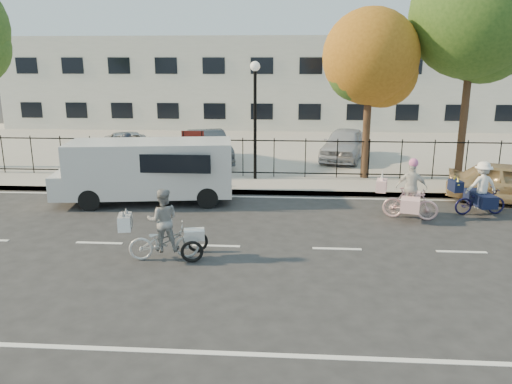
# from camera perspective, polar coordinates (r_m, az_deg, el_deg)

# --- Properties ---
(ground) EXTENTS (120.00, 120.00, 0.00)m
(ground) POSITION_cam_1_polar(r_m,az_deg,el_deg) (12.59, -4.57, -6.17)
(ground) COLOR #333334
(road_markings) EXTENTS (60.00, 9.52, 0.01)m
(road_markings) POSITION_cam_1_polar(r_m,az_deg,el_deg) (12.58, -4.57, -6.15)
(road_markings) COLOR silver
(road_markings) RESTS_ON ground
(curb) EXTENTS (60.00, 0.10, 0.15)m
(curb) POSITION_cam_1_polar(r_m,az_deg,el_deg) (17.34, -2.16, 0.01)
(curb) COLOR #A8A399
(curb) RESTS_ON ground
(sidewalk) EXTENTS (60.00, 2.20, 0.15)m
(sidewalk) POSITION_cam_1_polar(r_m,az_deg,el_deg) (18.35, -1.81, 0.84)
(sidewalk) COLOR #A8A399
(sidewalk) RESTS_ON ground
(parking_lot) EXTENTS (60.00, 15.60, 0.15)m
(parking_lot) POSITION_cam_1_polar(r_m,az_deg,el_deg) (27.04, 0.06, 5.37)
(parking_lot) COLOR #A8A399
(parking_lot) RESTS_ON ground
(iron_fence) EXTENTS (58.00, 0.06, 1.50)m
(iron_fence) POSITION_cam_1_polar(r_m,az_deg,el_deg) (19.24, -1.51, 4.01)
(iron_fence) COLOR black
(iron_fence) RESTS_ON sidewalk
(building) EXTENTS (34.00, 10.00, 6.00)m
(building) POSITION_cam_1_polar(r_m,az_deg,el_deg) (36.70, 1.13, 12.43)
(building) COLOR silver
(building) RESTS_ON ground
(lamppost) EXTENTS (0.36, 0.36, 4.33)m
(lamppost) POSITION_cam_1_polar(r_m,az_deg,el_deg) (18.52, -0.11, 10.50)
(lamppost) COLOR black
(lamppost) RESTS_ON sidewalk
(street_sign) EXTENTS (0.85, 0.06, 1.80)m
(street_sign) POSITION_cam_1_polar(r_m,az_deg,el_deg) (19.03, -7.21, 5.36)
(street_sign) COLOR black
(street_sign) RESTS_ON sidewalk
(zebra_trike) EXTENTS (1.97, 1.02, 1.69)m
(zebra_trike) POSITION_cam_1_polar(r_m,az_deg,el_deg) (11.75, -10.50, -4.55)
(zebra_trike) COLOR silver
(zebra_trike) RESTS_ON ground
(unicorn_bike) EXTENTS (1.84, 1.31, 1.81)m
(unicorn_bike) POSITION_cam_1_polar(r_m,az_deg,el_deg) (15.13, 17.16, -0.53)
(unicorn_bike) COLOR beige
(unicorn_bike) RESTS_ON ground
(bull_bike) EXTENTS (1.78, 1.23, 1.62)m
(bull_bike) POSITION_cam_1_polar(r_m,az_deg,el_deg) (16.34, 24.24, -0.16)
(bull_bike) COLOR #111037
(bull_bike) RESTS_ON ground
(white_van) EXTENTS (5.85, 2.60, 2.00)m
(white_van) POSITION_cam_1_polar(r_m,az_deg,el_deg) (16.51, -12.22, 2.61)
(white_van) COLOR silver
(white_van) RESTS_ON ground
(gold_sedan) EXTENTS (4.21, 2.65, 1.34)m
(gold_sedan) POSITION_cam_1_polar(r_m,az_deg,el_deg) (18.05, 27.17, 0.89)
(gold_sedan) COLOR tan
(gold_sedan) RESTS_ON ground
(pedestrian) EXTENTS (0.83, 0.80, 1.91)m
(pedestrian) POSITION_cam_1_polar(r_m,az_deg,el_deg) (18.28, -14.48, 3.63)
(pedestrian) COLOR black
(pedestrian) RESTS_ON sidewalk
(lot_car_b) EXTENTS (3.53, 4.87, 1.23)m
(lot_car_b) POSITION_cam_1_polar(r_m,az_deg,el_deg) (23.05, -14.49, 5.00)
(lot_car_b) COLOR silver
(lot_car_b) RESTS_ON parking_lot
(lot_car_c) EXTENTS (2.83, 4.49, 1.40)m
(lot_car_c) POSITION_cam_1_polar(r_m,az_deg,el_deg) (21.99, -5.52, 5.16)
(lot_car_c) COLOR #4B4F53
(lot_car_c) RESTS_ON parking_lot
(lot_car_d) EXTENTS (2.78, 4.48, 1.42)m
(lot_car_d) POSITION_cam_1_polar(r_m,az_deg,el_deg) (22.92, 10.08, 5.43)
(lot_car_d) COLOR #B7B8C0
(lot_car_d) RESTS_ON parking_lot
(tree_mid) EXTENTS (3.51, 3.48, 6.38)m
(tree_mid) POSITION_cam_1_polar(r_m,az_deg,el_deg) (19.21, 13.33, 14.30)
(tree_mid) COLOR #442D1D
(tree_mid) RESTS_ON ground
(tree_east) EXTENTS (4.57, 4.57, 8.38)m
(tree_east) POSITION_cam_1_polar(r_m,az_deg,el_deg) (20.36, 23.99, 17.44)
(tree_east) COLOR #442D1D
(tree_east) RESTS_ON ground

